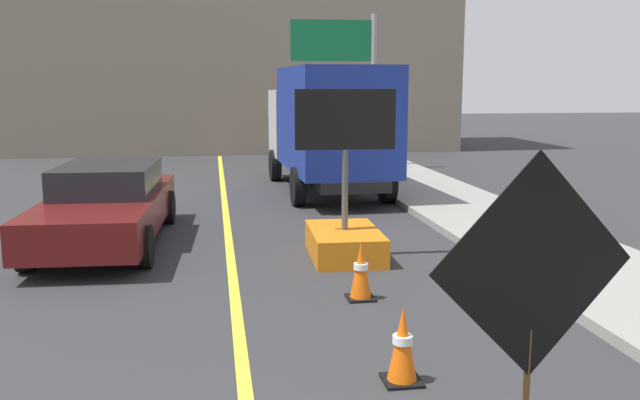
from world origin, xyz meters
name	(u,v)px	position (x,y,z in m)	size (l,w,h in m)	color
sidewalk_curb	(596,273)	(5.22, 6.00, 0.07)	(2.53, 48.00, 0.14)	gray
lane_center_stripe	(235,294)	(0.00, 6.00, 0.00)	(0.14, 36.00, 0.01)	yellow
roadwork_sign	(533,272)	(1.97, 1.51, 1.47)	(1.62, 0.27, 2.33)	#593819
arrow_board_trailer	(345,228)	(1.84, 7.76, 0.48)	(1.60, 1.83, 2.70)	orange
box_truck	(328,125)	(2.68, 14.44, 1.74)	(2.58, 6.79, 3.18)	black
pickup_car	(107,204)	(-2.09, 9.36, 0.70)	(2.13, 5.25, 1.38)	#591414
highway_guide_sign	(350,64)	(4.18, 19.12, 3.42)	(2.79, 0.21, 5.00)	gray
far_building_block	(231,22)	(0.64, 27.66, 5.42)	(18.58, 6.86, 10.83)	gray
traffic_cone_near_sign	(402,345)	(1.47, 3.02, 0.36)	(0.36, 0.36, 0.74)	black
traffic_cone_mid_lane	(361,271)	(1.62, 5.55, 0.38)	(0.36, 0.36, 0.78)	black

